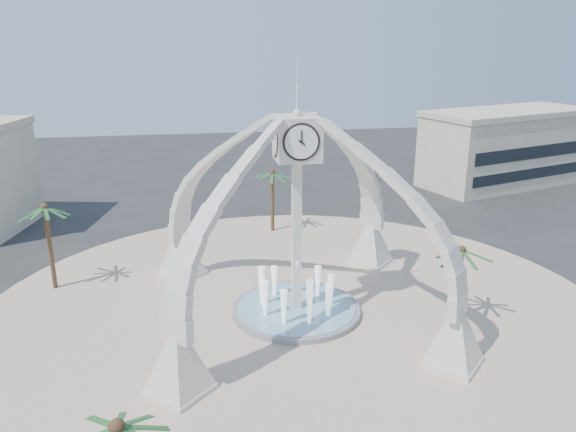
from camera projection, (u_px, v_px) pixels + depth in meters
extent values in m
plane|color=#282828|center=(296.00, 313.00, 35.17)|extent=(140.00, 140.00, 0.00)
cylinder|color=#C9AE95|center=(296.00, 313.00, 35.16)|extent=(40.00, 40.00, 0.06)
cube|color=beige|center=(297.00, 240.00, 33.67)|extent=(0.55, 0.55, 9.80)
cube|color=beige|center=(297.00, 138.00, 31.79)|extent=(2.50, 2.50, 2.50)
cone|color=beige|center=(297.00, 79.00, 30.80)|extent=(0.20, 0.20, 4.00)
cylinder|color=white|center=(301.00, 142.00, 30.58)|extent=(1.84, 0.04, 1.84)
pyramid|color=beige|center=(371.00, 243.00, 42.46)|extent=(3.80, 3.80, 3.20)
pyramid|color=beige|center=(181.00, 255.00, 40.17)|extent=(3.80, 3.80, 3.20)
pyramid|color=beige|center=(179.00, 363.00, 26.90)|extent=(3.80, 3.80, 3.20)
pyramid|color=beige|center=(455.00, 338.00, 29.19)|extent=(3.80, 3.80, 3.20)
cylinder|color=gray|center=(296.00, 310.00, 35.11)|extent=(8.00, 8.00, 0.40)
cylinder|color=#7EA9BC|center=(296.00, 307.00, 35.04)|extent=(7.40, 7.40, 0.04)
cone|color=white|center=(296.00, 284.00, 34.55)|extent=(0.60, 0.60, 3.20)
cube|color=#B8A88F|center=(506.00, 150.00, 65.08)|extent=(21.49, 13.79, 8.00)
cube|color=#B8A88F|center=(510.00, 112.00, 63.76)|extent=(21.87, 14.17, 0.60)
cylinder|color=brown|center=(458.00, 285.00, 33.56)|extent=(0.31, 0.31, 4.73)
cylinder|color=brown|center=(50.00, 248.00, 37.74)|extent=(0.32, 0.32, 5.97)
cylinder|color=brown|center=(272.00, 202.00, 49.18)|extent=(0.32, 0.32, 5.46)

